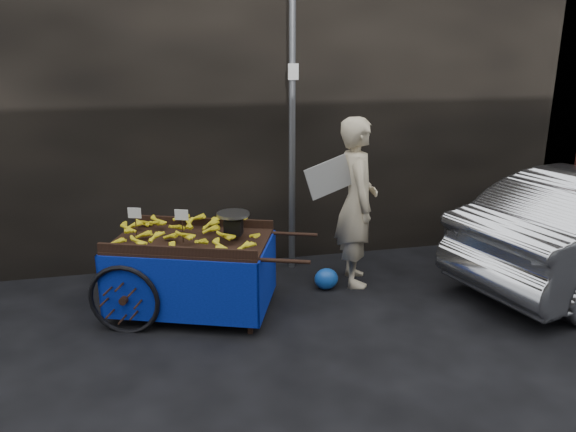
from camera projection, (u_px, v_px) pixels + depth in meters
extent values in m
plane|color=black|center=(292.00, 315.00, 5.85)|extent=(80.00, 80.00, 0.00)
cube|color=black|center=(173.00, 60.00, 7.32)|extent=(11.00, 2.00, 5.00)
cylinder|color=slate|center=(292.00, 107.00, 6.53)|extent=(0.08, 0.08, 4.00)
cube|color=white|center=(293.00, 72.00, 6.37)|extent=(0.12, 0.02, 0.18)
cube|color=black|center=(191.00, 242.00, 5.71)|extent=(1.79, 1.45, 0.06)
cube|color=black|center=(203.00, 222.00, 6.12)|extent=(1.47, 0.58, 0.10)
cube|color=black|center=(176.00, 252.00, 5.26)|extent=(1.47, 0.58, 0.10)
cube|color=black|center=(250.00, 297.00, 5.37)|extent=(0.06, 0.06, 0.77)
cube|color=black|center=(264.00, 266.00, 6.10)|extent=(0.06, 0.06, 0.77)
cylinder|color=black|center=(285.00, 261.00, 5.21)|extent=(0.47, 0.20, 0.04)
cylinder|color=black|center=(295.00, 234.00, 5.95)|extent=(0.47, 0.20, 0.04)
torus|color=black|center=(124.00, 300.00, 5.41)|extent=(0.70, 0.30, 0.73)
torus|color=black|center=(161.00, 260.00, 6.40)|extent=(0.70, 0.30, 0.73)
cylinder|color=black|center=(144.00, 279.00, 5.90)|extent=(0.42, 1.03, 0.05)
cube|color=navy|center=(177.00, 292.00, 5.34)|extent=(1.50, 0.57, 0.66)
cube|color=navy|center=(206.00, 255.00, 6.27)|extent=(1.50, 0.57, 0.66)
cube|color=navy|center=(121.00, 268.00, 5.91)|extent=(0.37, 0.95, 0.66)
cube|color=navy|center=(267.00, 276.00, 5.71)|extent=(0.37, 0.95, 0.66)
cube|color=black|center=(234.00, 227.00, 5.65)|extent=(0.21, 0.19, 0.15)
cylinder|color=silver|center=(233.00, 214.00, 5.61)|extent=(0.42, 0.42, 0.03)
cube|color=white|center=(134.00, 213.00, 5.58)|extent=(0.13, 0.06, 0.11)
cube|color=white|center=(181.00, 215.00, 5.52)|extent=(0.13, 0.06, 0.11)
imported|color=beige|center=(357.00, 202.00, 6.40)|extent=(0.58, 0.78, 1.95)
cube|color=#B0B0A9|center=(329.00, 177.00, 6.13)|extent=(0.59, 0.08, 0.50)
ellipsoid|color=blue|center=(326.00, 279.00, 6.43)|extent=(0.28, 0.22, 0.25)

